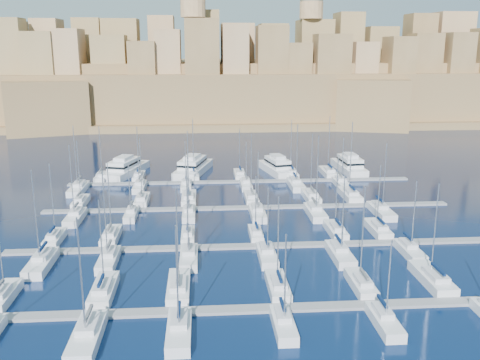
{
  "coord_description": "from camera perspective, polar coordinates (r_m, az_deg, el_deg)",
  "views": [
    {
      "loc": [
        -9.6,
        -95.64,
        32.69
      ],
      "look_at": [
        -2.15,
        6.0,
        7.14
      ],
      "focal_mm": 40.0,
      "sensor_mm": 36.0,
      "label": 1
    }
  ],
  "objects": [
    {
      "name": "sailboat_43",
      "position": [
        127.33,
        -10.66,
        -0.71
      ],
      "size": [
        2.63,
        8.75,
        13.21
      ],
      "color": "silver",
      "rests_on": "ground"
    },
    {
      "name": "motor_yacht_d",
      "position": [
        146.34,
        11.57,
        1.57
      ],
      "size": [
        5.9,
        17.52,
        5.25
      ],
      "color": "silver",
      "rests_on": "ground"
    },
    {
      "name": "sailboat_37",
      "position": [
        137.49,
        -10.74,
        0.39
      ],
      "size": [
        2.54,
        8.47,
        13.63
      ],
      "color": "silver",
      "rests_on": "ground"
    },
    {
      "name": "sailboat_8",
      "position": [
        64.63,
        -6.52,
        -15.65
      ],
      "size": [
        2.79,
        9.31,
        14.08
      ],
      "color": "silver",
      "rests_on": "ground"
    },
    {
      "name": "motor_yacht_a",
      "position": [
        143.14,
        -12.16,
        1.26
      ],
      "size": [
        11.1,
        19.85,
        5.25
      ],
      "color": "silver",
      "rests_on": "ground"
    },
    {
      "name": "sailboat_27",
      "position": [
        115.97,
        1.21,
        -1.91
      ],
      "size": [
        2.67,
        8.89,
        14.95
      ],
      "color": "silver",
      "rests_on": "ground"
    },
    {
      "name": "sailboat_18",
      "position": [
        87.54,
        -20.42,
        -8.25
      ],
      "size": [
        3.04,
        10.13,
        15.65
      ],
      "color": "silver",
      "rests_on": "ground"
    },
    {
      "name": "sailboat_12",
      "position": [
        97.53,
        -19.15,
        -5.86
      ],
      "size": [
        2.42,
        8.06,
        13.98
      ],
      "color": "silver",
      "rests_on": "ground"
    },
    {
      "name": "sailboat_26",
      "position": [
        116.07,
        -5.49,
        -1.96
      ],
      "size": [
        3.02,
        10.07,
        15.65
      ],
      "color": "silver",
      "rests_on": "ground"
    },
    {
      "name": "sailboat_32",
      "position": [
        105.63,
        -5.47,
        -3.6
      ],
      "size": [
        2.46,
        8.21,
        12.65
      ],
      "color": "silver",
      "rests_on": "ground"
    },
    {
      "name": "sailboat_31",
      "position": [
        106.9,
        -11.54,
        -3.63
      ],
      "size": [
        2.22,
        7.42,
        11.36
      ],
      "color": "silver",
      "rests_on": "ground"
    },
    {
      "name": "sailboat_39",
      "position": [
        137.09,
        -0.04,
        0.6
      ],
      "size": [
        2.66,
        8.87,
        12.71
      ],
      "color": "silver",
      "rests_on": "ground"
    },
    {
      "name": "sailboat_34",
      "position": [
        107.11,
        8.04,
        -3.41
      ],
      "size": [
        2.99,
        9.97,
        16.41
      ],
      "color": "silver",
      "rests_on": "ground"
    },
    {
      "name": "sailboat_44",
      "position": [
        126.87,
        -5.76,
        -0.59
      ],
      "size": [
        2.42,
        8.08,
        11.76
      ],
      "color": "silver",
      "rests_on": "ground"
    },
    {
      "name": "sailboat_47",
      "position": [
        130.76,
        10.72,
        -0.32
      ],
      "size": [
        2.66,
        8.87,
        12.23
      ],
      "color": "silver",
      "rests_on": "ground"
    },
    {
      "name": "sailboat_7",
      "position": [
        65.55,
        -16.0,
        -15.67
      ],
      "size": [
        3.06,
        10.21,
        15.37
      ],
      "color": "silver",
      "rests_on": "ground"
    },
    {
      "name": "sailboat_14",
      "position": [
        93.94,
        -5.58,
        -5.89
      ],
      "size": [
        2.25,
        7.5,
        12.84
      ],
      "color": "silver",
      "rests_on": "ground"
    },
    {
      "name": "sailboat_30",
      "position": [
        107.93,
        -17.17,
        -3.79
      ],
      "size": [
        2.78,
        9.25,
        15.2
      ],
      "color": "silver",
      "rests_on": "ground"
    },
    {
      "name": "sailboat_16",
      "position": [
        97.46,
        10.18,
        -5.29
      ],
      "size": [
        2.66,
        8.87,
        14.18
      ],
      "color": "silver",
      "rests_on": "ground"
    },
    {
      "name": "sailboat_5",
      "position": [
        81.6,
        19.84,
        -9.85
      ],
      "size": [
        3.15,
        10.51,
        14.76
      ],
      "color": "silver",
      "rests_on": "ground"
    },
    {
      "name": "sailboat_41",
      "position": [
        141.28,
        9.4,
        0.83
      ],
      "size": [
        3.06,
        10.22,
        15.68
      ],
      "color": "silver",
      "rests_on": "ground"
    },
    {
      "name": "sailboat_38",
      "position": [
        136.96,
        -4.96,
        0.54
      ],
      "size": [
        2.78,
        9.28,
        15.41
      ],
      "color": "silver",
      "rests_on": "ground"
    },
    {
      "name": "sailboat_40",
      "position": [
        138.9,
        5.45,
        0.72
      ],
      "size": [
        2.81,
        9.36,
        14.81
      ],
      "color": "silver",
      "rests_on": "ground"
    },
    {
      "name": "sailboat_22",
      "position": [
        86.97,
        10.62,
        -7.73
      ],
      "size": [
        2.89,
        9.64,
        14.0
      ],
      "color": "silver",
      "rests_on": "ground"
    },
    {
      "name": "sailboat_0",
      "position": [
        78.6,
        -23.91,
        -11.22
      ],
      "size": [
        2.53,
        8.45,
        11.55
      ],
      "color": "silver",
      "rests_on": "ground"
    },
    {
      "name": "sailboat_33",
      "position": [
        105.57,
        1.88,
        -3.55
      ],
      "size": [
        2.84,
        9.45,
        13.5
      ],
      "color": "silver",
      "rests_on": "ground"
    },
    {
      "name": "sailboat_36",
      "position": [
        138.96,
        -14.55,
        0.32
      ],
      "size": [
        2.59,
        8.64,
        13.79
      ],
      "color": "silver",
      "rests_on": "ground"
    },
    {
      "name": "sailboat_2",
      "position": [
        74.76,
        -6.57,
        -11.31
      ],
      "size": [
        2.99,
        9.97,
        14.87
      ],
      "color": "silver",
      "rests_on": "ground"
    },
    {
      "name": "sailboat_24",
      "position": [
        118.05,
        -16.65,
        -2.23
      ],
      "size": [
        2.49,
        8.29,
        14.05
      ],
      "color": "silver",
      "rests_on": "ground"
    },
    {
      "name": "sailboat_9",
      "position": [
        65.79,
        4.66,
        -15.05
      ],
      "size": [
        2.41,
        8.03,
        12.48
      ],
      "color": "silver",
      "rests_on": "ground"
    },
    {
      "name": "sailboat_19",
      "position": [
        85.81,
        -13.85,
        -8.21
      ],
      "size": [
        2.68,
        8.93,
        15.26
      ],
      "color": "silver",
      "rests_on": "ground"
    },
    {
      "name": "pontoon_near",
      "position": [
        70.34,
        4.25,
        -13.48
      ],
      "size": [
        84.0,
        2.0,
        0.4
      ],
      "primitive_type": "cube",
      "color": "slate",
      "rests_on": "ground"
    },
    {
      "name": "sailboat_13",
      "position": [
        95.89,
        -13.6,
        -5.8
      ],
      "size": [
        2.67,
        8.92,
        13.88
      ],
      "color": "silver",
      "rests_on": "ground"
    },
    {
      "name": "sailboat_17",
      "position": [
        99.77,
        14.49,
        -5.07
      ],
      "size": [
        2.76,
        9.19,
        12.73
      ],
      "color": "silver",
      "rests_on": "ground"
    },
    {
      "name": "motor_yacht_c",
      "position": [
        141.95,
        3.94,
        1.44
      ],
      "size": [
        8.36,
        17.24,
        5.25
      ],
      "color": "silver",
      "rests_on": "ground"
    },
    {
      "name": "ground",
      "position": [
        101.53,
        1.46,
        -4.71
      ],
      "size": [
        600.0,
        600.0,
        0.0
      ],
      "primitive_type": "plane",
      "color": "#051032",
      "rests_on": "ground"
    },
    {
      "name": "sailboat_21",
      "position": [
        85.17,
        2.89,
        -7.99
      ],
      "size": [
        2.67,
        8.9,
        12.16
      ],
      "color": "silver",
      "rests_on": "ground"
    },
    {
      "name": "sailboat_15",
      "position": [
        94.29,
        1.7,
        -5.76
      ],
      "size": [
        2.2,
        7.33,
        11.36
      ],
      "color": "silver",
      "rests_on": "ground"
    },
    {
      "name": "motor_yacht_b",
      "position": [
        141.99,
        -5.03,
        1.43
      ],
      "size": [
        10.78,
        20.42,
        5.25
      ],
      "color": "silver",
      "rests_on": "ground"
    },
    {
      "name": "pontoon_far",
      "position": [
        132.07,
        0.1,
        -0.17
      ],
      "size": [
        84.0,
        2.0,
        0.4
      ],
      "primitive_type": "cube",
      "color": "slate",
      "rests_on": "ground"
    },
    {
      "name": "sailboat_42",
      "position": [
        128.85,
        -16.87,
        -0.89
      ],
      "size": [
        3.15,
        10.49,
        15.81
      ],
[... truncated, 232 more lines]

